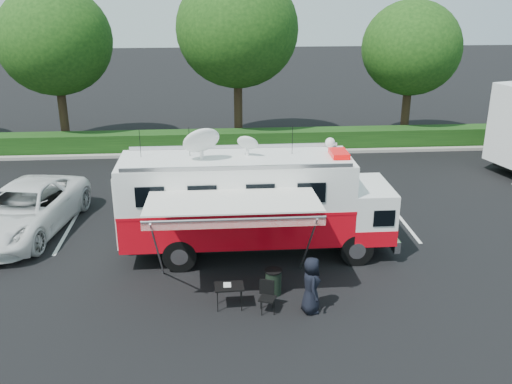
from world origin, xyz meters
TOP-DOWN VIEW (x-y plane):
  - ground_plane at (0.00, 0.00)m, footprint 120.00×120.00m
  - back_border at (1.14, 12.90)m, footprint 60.00×6.14m
  - stall_lines at (-0.50, 3.00)m, footprint 24.12×5.50m
  - command_truck at (-0.07, -0.00)m, footprint 8.51×2.34m
  - awning at (-0.84, -2.43)m, footprint 4.64×2.42m
  - white_suv at (-7.90, 2.21)m, footprint 3.79×6.37m
  - person at (1.14, -3.56)m, footprint 0.52×0.78m
  - folding_table at (-0.99, -3.21)m, footprint 0.79×0.57m
  - folding_chair at (0.00, -3.41)m, footprint 0.53×0.56m
  - trash_bin at (0.25, -2.59)m, footprint 0.49×0.49m

SIDE VIEW (x-z plane):
  - ground_plane at x=0.00m, z-range 0.00..0.00m
  - white_suv at x=-7.90m, z-range -0.83..0.83m
  - person at x=1.14m, z-range -0.78..0.78m
  - stall_lines at x=-0.50m, z-range 0.00..0.01m
  - trash_bin at x=0.25m, z-range 0.00..0.74m
  - folding_chair at x=0.00m, z-range 0.07..0.92m
  - folding_table at x=-0.99m, z-range 0.28..0.94m
  - command_truck at x=-0.07m, z-range -0.29..3.79m
  - awning at x=-0.84m, z-range 1.22..4.03m
  - back_border at x=1.14m, z-range 0.57..9.44m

